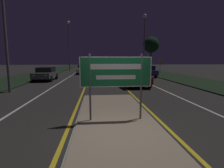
{
  "coord_description": "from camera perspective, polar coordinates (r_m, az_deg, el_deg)",
  "views": [
    {
      "loc": [
        -0.67,
        -4.98,
        2.18
      ],
      "look_at": [
        0.0,
        2.44,
        1.16
      ],
      "focal_mm": 28.0,
      "sensor_mm": 36.0,
      "label": 1
    }
  ],
  "objects": [
    {
      "name": "car_receding_1",
      "position": [
        23.5,
        11.06,
        4.25
      ],
      "size": [
        1.93,
        4.79,
        1.45
      ],
      "color": "navy",
      "rests_on": "ground_plane"
    },
    {
      "name": "median_island",
      "position": [
        6.33,
        1.25,
        -11.92
      ],
      "size": [
        2.81,
        8.83,
        0.1
      ],
      "color": "#999993",
      "rests_on": "ground_plane"
    },
    {
      "name": "centre_line_yellow_left",
      "position": [
        30.07,
        -6.92,
        3.61
      ],
      "size": [
        0.12,
        70.0,
        0.01
      ],
      "color": "gold",
      "rests_on": "ground_plane"
    },
    {
      "name": "roadside_palm_right",
      "position": [
        31.66,
        12.66,
        12.35
      ],
      "size": [
        2.74,
        2.74,
        6.11
      ],
      "color": "#4C3823",
      "rests_on": "verge_right"
    },
    {
      "name": "car_approaching_1",
      "position": [
        28.45,
        -9.32,
        4.83
      ],
      "size": [
        1.91,
        4.54,
        1.43
      ],
      "color": "silver",
      "rests_on": "ground_plane"
    },
    {
      "name": "lane_line_white_left",
      "position": [
        30.27,
        -11.86,
        3.52
      ],
      "size": [
        0.12,
        70.0,
        0.01
      ],
      "color": "silver",
      "rests_on": "ground_plane"
    },
    {
      "name": "streetlight_left_far",
      "position": [
        38.41,
        -13.94,
        14.84
      ],
      "size": [
        0.63,
        0.63,
        10.13
      ],
      "color": "#56565B",
      "rests_on": "ground_plane"
    },
    {
      "name": "ground_plane",
      "position": [
        5.48,
        2.38,
        -15.63
      ],
      "size": [
        160.0,
        160.0,
        0.0
      ],
      "primitive_type": "plane",
      "color": "#282623"
    },
    {
      "name": "streetlight_right_near",
      "position": [
        26.78,
        10.52,
        15.44
      ],
      "size": [
        0.55,
        0.55,
        8.75
      ],
      "color": "#56565B",
      "rests_on": "ground_plane"
    },
    {
      "name": "edge_line_white_right",
      "position": [
        31.07,
        9.55,
        3.69
      ],
      "size": [
        0.1,
        70.0,
        0.01
      ],
      "color": "silver",
      "rests_on": "ground_plane"
    },
    {
      "name": "verge_right",
      "position": [
        27.06,
        16.96,
        2.94
      ],
      "size": [
        5.0,
        100.0,
        0.08
      ],
      "color": "black",
      "rests_on": "ground_plane"
    },
    {
      "name": "highway_sign",
      "position": [
        5.97,
        1.3,
        3.25
      ],
      "size": [
        2.46,
        0.07,
        2.3
      ],
      "color": "#56565B",
      "rests_on": "median_island"
    },
    {
      "name": "warning_sign",
      "position": [
        28.19,
        15.46,
        6.03
      ],
      "size": [
        0.6,
        0.06,
        2.26
      ],
      "color": "#56565B",
      "rests_on": "verge_right"
    },
    {
      "name": "edge_line_white_left",
      "position": [
        30.76,
        -17.43,
        3.4
      ],
      "size": [
        0.1,
        70.0,
        0.01
      ],
      "color": "silver",
      "rests_on": "ground_plane"
    },
    {
      "name": "verge_left",
      "position": [
        26.58,
        -24.56,
        2.49
      ],
      "size": [
        5.0,
        100.0,
        0.08
      ],
      "color": "black",
      "rests_on": "ground_plane"
    },
    {
      "name": "car_approaching_0",
      "position": [
        20.11,
        -20.84,
        3.21
      ],
      "size": [
        1.93,
        4.06,
        1.41
      ],
      "color": "#4C514C",
      "rests_on": "ground_plane"
    },
    {
      "name": "car_receding_0",
      "position": [
        14.98,
        7.37,
        2.29
      ],
      "size": [
        2.04,
        4.48,
        1.4
      ],
      "color": "maroon",
      "rests_on": "ground_plane"
    },
    {
      "name": "centre_line_yellow_right",
      "position": [
        30.14,
        -0.83,
        3.67
      ],
      "size": [
        0.12,
        70.0,
        0.01
      ],
      "color": "gold",
      "rests_on": "ground_plane"
    },
    {
      "name": "lane_line_white_right",
      "position": [
        30.45,
        4.07,
        3.69
      ],
      "size": [
        0.12,
        70.0,
        0.01
      ],
      "color": "silver",
      "rests_on": "ground_plane"
    }
  ]
}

